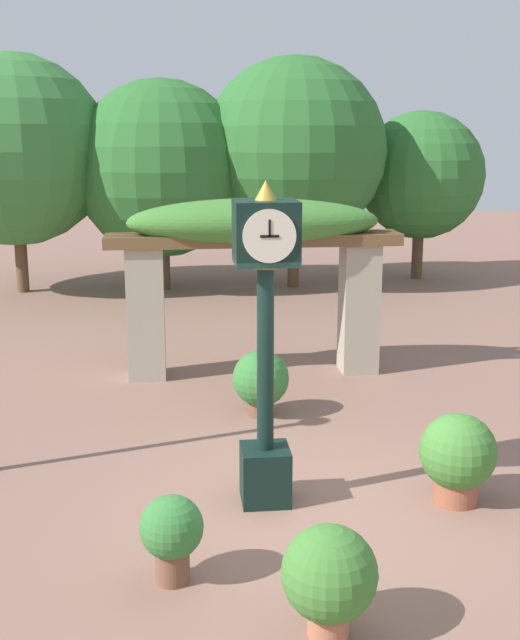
# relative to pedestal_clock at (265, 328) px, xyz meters

# --- Properties ---
(ground_plane) EXTENTS (60.00, 60.00, 0.00)m
(ground_plane) POSITION_rel_pedestal_clock_xyz_m (0.32, -0.27, -1.81)
(ground_plane) COLOR #8E6656
(pedestal_clock) EXTENTS (0.60, 0.65, 3.23)m
(pedestal_clock) POSITION_rel_pedestal_clock_xyz_m (0.00, 0.00, 0.00)
(pedestal_clock) COLOR black
(pedestal_clock) RESTS_ON ground
(pergola) EXTENTS (4.43, 1.15, 2.71)m
(pergola) POSITION_rel_pedestal_clock_xyz_m (0.32, 4.41, 0.17)
(pergola) COLOR #A89E89
(pergola) RESTS_ON ground
(potted_plant_near_left) EXTENTS (0.77, 0.77, 0.93)m
(potted_plant_near_left) POSITION_rel_pedestal_clock_xyz_m (1.92, -0.24, -1.30)
(potted_plant_near_left) COLOR #9E563D
(potted_plant_near_left) RESTS_ON ground
(potted_plant_near_right) EXTENTS (0.75, 0.75, 0.89)m
(potted_plant_near_right) POSITION_rel_pedestal_clock_xyz_m (0.23, 2.52, -1.32)
(potted_plant_near_right) COLOR brown
(potted_plant_near_right) RESTS_ON ground
(potted_plant_far_left) EXTENTS (0.53, 0.53, 0.76)m
(potted_plant_far_left) POSITION_rel_pedestal_clock_xyz_m (-0.94, -1.41, -1.36)
(potted_plant_far_left) COLOR brown
(potted_plant_far_left) RESTS_ON ground
(potted_plant_far_right) EXTENTS (0.72, 0.72, 0.86)m
(potted_plant_far_right) POSITION_rel_pedestal_clock_xyz_m (0.22, -2.28, -1.33)
(potted_plant_far_right) COLOR #B26B4C
(potted_plant_far_right) RESTS_ON ground
(tree_line) EXTENTS (13.50, 4.53, 5.43)m
(tree_line) POSITION_rel_pedestal_clock_xyz_m (-0.39, 11.65, 1.26)
(tree_line) COLOR brown
(tree_line) RESTS_ON ground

